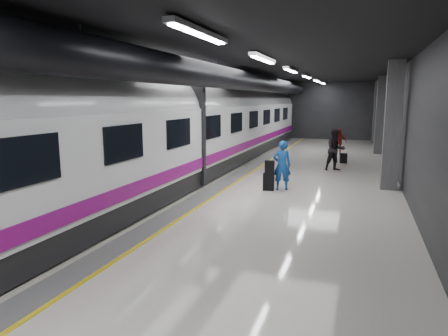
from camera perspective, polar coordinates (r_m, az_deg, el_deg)
The scene contains 9 objects.
ground at distance 13.98m, azimuth 3.89°, elevation -3.34°, with size 40.00×40.00×0.00m, color beige.
platform_hall at distance 14.62m, azimuth 3.95°, elevation 11.20°, with size 10.02×40.02×4.51m.
train at distance 14.84m, azimuth -8.27°, elevation 5.43°, with size 3.05×38.00×4.05m.
traveler_main at distance 14.19m, azimuth 8.29°, elevation 0.38°, with size 0.64×0.42×1.75m, color #1755B1.
suitcase_main at distance 14.12m, azimuth 6.40°, elevation -1.95°, with size 0.38×0.24×0.63m, color black.
shoulder_bag at distance 13.99m, azimuth 6.54°, elevation 0.16°, with size 0.33×0.18×0.44m, color black.
traveler_far_a at distance 18.53m, azimuth 15.63°, elevation 2.50°, with size 0.91×0.71×1.87m, color black.
traveler_far_b at distance 24.00m, azimuth 16.04°, elevation 3.62°, with size 0.88×0.37×1.51m, color maroon.
suitcase_far at distance 20.95m, azimuth 16.69°, elevation 1.36°, with size 0.34×0.22×0.50m, color black.
Camera 1 is at (3.53, -13.15, 3.17)m, focal length 32.00 mm.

